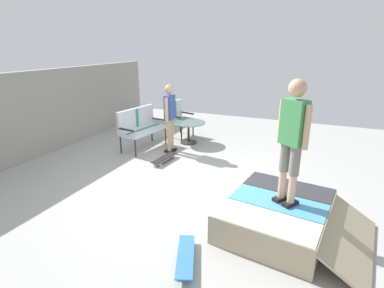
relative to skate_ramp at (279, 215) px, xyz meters
The scene contains 10 objects.
ground_plane 1.85m from the skate_ramp, 68.09° to the left, with size 12.00×12.00×0.10m, color #A8A8A3.
back_wall_cinderblock 5.79m from the skate_ramp, 83.16° to the left, with size 9.00×0.20×1.97m.
skate_ramp is the anchor object (origin of this frame).
patio_bench 4.40m from the skate_ramp, 58.63° to the left, with size 1.32×0.74×1.02m.
patio_chair_near_house 4.91m from the skate_ramp, 42.81° to the left, with size 0.73×0.68×1.02m.
patio_table 4.19m from the skate_ramp, 41.67° to the left, with size 0.90×0.90×0.57m.
person_watching 3.80m from the skate_ramp, 51.40° to the left, with size 0.48×0.27×1.64m.
person_skater 1.21m from the skate_ramp, 82.12° to the right, with size 0.36×0.41×1.70m.
skateboard_by_bench 3.20m from the skate_ramp, 58.66° to the left, with size 0.82×0.27×0.10m.
skateboard_spare 1.49m from the skate_ramp, 141.45° to the left, with size 0.82×0.48×0.10m.
Camera 1 is at (-4.60, -2.04, 2.53)m, focal length 28.14 mm.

